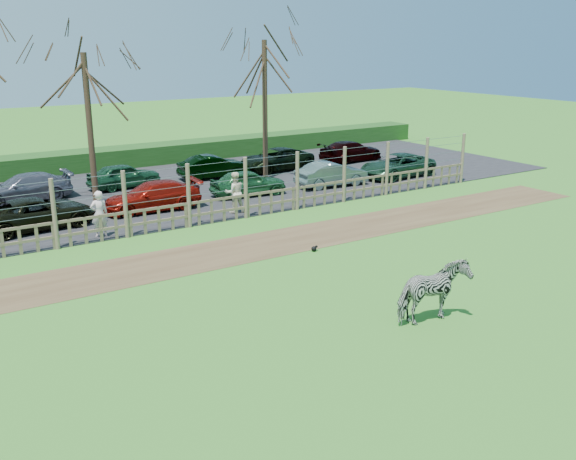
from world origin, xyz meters
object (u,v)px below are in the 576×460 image
tree_mid (87,92)px  zebra (433,292)px  car_11 (213,167)px  car_12 (276,159)px  visitor_a (99,214)px  car_9 (24,188)px  car_3 (152,196)px  car_4 (248,183)px  tree_right (265,76)px  car_13 (351,151)px  car_6 (397,166)px  car_2 (38,213)px  car_5 (332,174)px  car_10 (124,176)px  crow (314,249)px  visitor_b (235,192)px

tree_mid → zebra: bearing=-77.9°
car_11 → car_12: bearing=-84.2°
visitor_a → car_9: size_ratio=0.42×
car_3 → car_4: 4.75m
car_9 → car_12: 13.20m
car_9 → car_11: (9.34, -0.14, 0.00)m
tree_mid → car_4: tree_mid is taller
tree_right → car_13: bearing=13.4°
car_3 → car_4: (4.74, 0.18, 0.00)m
zebra → car_11: zebra is taller
tree_right → car_6: 8.32m
car_6 → car_13: bearing=167.1°
car_2 → car_5: 13.87m
car_5 → car_11: bearing=43.7°
car_4 → car_9: same height
car_4 → car_10: same height
car_6 → car_11: 9.65m
tree_right → car_11: bearing=142.9°
car_4 → car_11: size_ratio=0.97×
zebra → car_5: 15.93m
tree_right → car_13: (6.87, 1.63, -4.60)m
tree_right → car_9: (-11.52, 1.79, -4.60)m
tree_right → car_5: tree_right is taller
car_10 → car_12: 8.54m
car_2 → car_11: 10.90m
tree_mid → car_6: 15.94m
visitor_a → car_2: (-1.68, 2.38, -0.26)m
visitor_a → crow: visitor_a is taller
car_5 → car_12: same height
car_3 → tree_mid: bearing=-141.4°
car_5 → car_9: 14.30m
car_3 → car_13: (14.17, 4.52, 0.00)m
visitor_b → car_4: 3.15m
visitor_b → crow: (-0.08, -5.92, -0.80)m
crow → car_10: bearing=99.7°
car_2 → visitor_a: bearing=-151.2°
tree_mid → car_5: 11.98m
car_4 → car_11: bearing=0.6°
zebra → visitor_a: visitor_a is taller
zebra → crow: (0.75, 6.36, -0.72)m
zebra → car_12: zebra is taller
visitor_b → car_10: bearing=-59.4°
car_5 → car_12: size_ratio=0.84×
zebra → car_5: bearing=-24.4°
car_4 → car_9: 10.03m
tree_mid → car_5: (10.88, -2.72, -4.23)m
zebra → car_10: zebra is taller
car_11 → car_6: bearing=-115.7°
tree_right → visitor_a: (-10.32, -5.48, -4.34)m
car_12 → tree_mid: bearing=-83.4°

